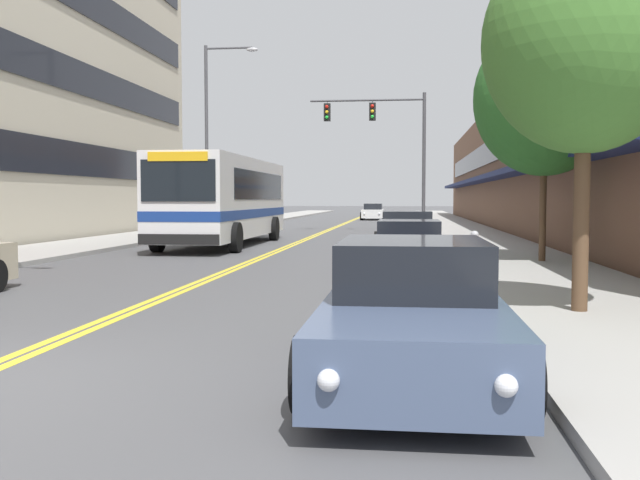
{
  "coord_description": "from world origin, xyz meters",
  "views": [
    {
      "loc": [
        4.3,
        -6.43,
        1.77
      ],
      "look_at": [
        0.22,
        27.28,
        -0.22
      ],
      "focal_mm": 40.0,
      "sensor_mm": 36.0,
      "label": 1
    }
  ],
  "objects_px": {
    "car_silver_parked_right_far": "(408,232)",
    "street_tree_right_near": "(585,42)",
    "street_lamp_left_far": "(213,124)",
    "traffic_signal_mast": "(387,134)",
    "fire_hydrant": "(474,248)",
    "car_slate_blue_parked_right_foreground": "(413,312)",
    "street_tree_right_mid": "(545,98)",
    "car_black_parked_left_mid": "(243,221)",
    "car_navy_parked_right_mid": "(409,245)",
    "car_white_moving_lead": "(373,212)",
    "city_bus": "(225,197)"
  },
  "relations": [
    {
      "from": "car_navy_parked_right_mid",
      "to": "traffic_signal_mast",
      "type": "bearing_deg",
      "value": 93.34
    },
    {
      "from": "city_bus",
      "to": "car_white_moving_lead",
      "type": "distance_m",
      "value": 32.95
    },
    {
      "from": "fire_hydrant",
      "to": "traffic_signal_mast",
      "type": "bearing_deg",
      "value": 97.62
    },
    {
      "from": "car_slate_blue_parked_right_foreground",
      "to": "street_tree_right_mid",
      "type": "height_order",
      "value": "street_tree_right_mid"
    },
    {
      "from": "traffic_signal_mast",
      "to": "street_lamp_left_far",
      "type": "bearing_deg",
      "value": -154.2
    },
    {
      "from": "city_bus",
      "to": "fire_hydrant",
      "type": "bearing_deg",
      "value": -46.67
    },
    {
      "from": "car_white_moving_lead",
      "to": "street_tree_right_mid",
      "type": "distance_m",
      "value": 40.71
    },
    {
      "from": "car_silver_parked_right_far",
      "to": "street_tree_right_near",
      "type": "height_order",
      "value": "street_tree_right_near"
    },
    {
      "from": "car_black_parked_left_mid",
      "to": "fire_hydrant",
      "type": "bearing_deg",
      "value": -62.23
    },
    {
      "from": "car_white_moving_lead",
      "to": "car_slate_blue_parked_right_foreground",
      "type": "bearing_deg",
      "value": -86.92
    },
    {
      "from": "street_lamp_left_far",
      "to": "street_tree_right_near",
      "type": "xyz_separation_m",
      "value": [
        11.77,
        -23.03,
        -1.37
      ]
    },
    {
      "from": "car_slate_blue_parked_right_foreground",
      "to": "street_tree_right_mid",
      "type": "relative_size",
      "value": 0.79
    },
    {
      "from": "car_navy_parked_right_mid",
      "to": "car_silver_parked_right_far",
      "type": "height_order",
      "value": "car_silver_parked_right_far"
    },
    {
      "from": "car_slate_blue_parked_right_foreground",
      "to": "street_lamp_left_far",
      "type": "bearing_deg",
      "value": 109.46
    },
    {
      "from": "car_black_parked_left_mid",
      "to": "fire_hydrant",
      "type": "distance_m",
      "value": 21.96
    },
    {
      "from": "car_silver_parked_right_far",
      "to": "street_tree_right_mid",
      "type": "relative_size",
      "value": 0.69
    },
    {
      "from": "fire_hydrant",
      "to": "street_lamp_left_far",
      "type": "bearing_deg",
      "value": 123.98
    },
    {
      "from": "car_black_parked_left_mid",
      "to": "street_lamp_left_far",
      "type": "relative_size",
      "value": 0.47
    },
    {
      "from": "car_slate_blue_parked_right_foreground",
      "to": "street_lamp_left_far",
      "type": "height_order",
      "value": "street_lamp_left_far"
    },
    {
      "from": "street_lamp_left_far",
      "to": "traffic_signal_mast",
      "type": "bearing_deg",
      "value": 25.8
    },
    {
      "from": "street_tree_right_near",
      "to": "fire_hydrant",
      "type": "xyz_separation_m",
      "value": [
        -0.87,
        6.84,
        -3.43
      ]
    },
    {
      "from": "car_slate_blue_parked_right_foreground",
      "to": "car_silver_parked_right_far",
      "type": "distance_m",
      "value": 17.45
    },
    {
      "from": "car_navy_parked_right_mid",
      "to": "street_tree_right_near",
      "type": "height_order",
      "value": "street_tree_right_near"
    },
    {
      "from": "car_black_parked_left_mid",
      "to": "street_lamp_left_far",
      "type": "bearing_deg",
      "value": -101.75
    },
    {
      "from": "street_lamp_left_far",
      "to": "car_slate_blue_parked_right_foreground",
      "type": "bearing_deg",
      "value": -70.54
    },
    {
      "from": "car_navy_parked_right_mid",
      "to": "traffic_signal_mast",
      "type": "relative_size",
      "value": 0.67
    },
    {
      "from": "car_navy_parked_right_mid",
      "to": "street_lamp_left_far",
      "type": "relative_size",
      "value": 0.53
    },
    {
      "from": "car_slate_blue_parked_right_foreground",
      "to": "car_white_moving_lead",
      "type": "height_order",
      "value": "car_slate_blue_parked_right_foreground"
    },
    {
      "from": "car_white_moving_lead",
      "to": "city_bus",
      "type": "bearing_deg",
      "value": -97.18
    },
    {
      "from": "car_silver_parked_right_far",
      "to": "fire_hydrant",
      "type": "distance_m",
      "value": 7.38
    },
    {
      "from": "car_black_parked_left_mid",
      "to": "car_navy_parked_right_mid",
      "type": "bearing_deg",
      "value": -64.95
    },
    {
      "from": "car_white_moving_lead",
      "to": "traffic_signal_mast",
      "type": "bearing_deg",
      "value": -85.56
    },
    {
      "from": "street_lamp_left_far",
      "to": "street_tree_right_mid",
      "type": "xyz_separation_m",
      "value": [
        12.8,
        -14.57,
        -1.02
      ]
    },
    {
      "from": "street_lamp_left_far",
      "to": "car_white_moving_lead",
      "type": "bearing_deg",
      "value": 75.59
    },
    {
      "from": "car_white_moving_lead",
      "to": "street_tree_right_mid",
      "type": "height_order",
      "value": "street_tree_right_mid"
    },
    {
      "from": "street_tree_right_near",
      "to": "traffic_signal_mast",
      "type": "bearing_deg",
      "value": 97.52
    },
    {
      "from": "traffic_signal_mast",
      "to": "street_tree_right_near",
      "type": "bearing_deg",
      "value": -82.48
    },
    {
      "from": "car_slate_blue_parked_right_foreground",
      "to": "car_white_moving_lead",
      "type": "relative_size",
      "value": 1.04
    },
    {
      "from": "car_slate_blue_parked_right_foreground",
      "to": "traffic_signal_mast",
      "type": "distance_m",
      "value": 30.76
    },
    {
      "from": "car_navy_parked_right_mid",
      "to": "car_silver_parked_right_far",
      "type": "distance_m",
      "value": 6.3
    },
    {
      "from": "traffic_signal_mast",
      "to": "car_white_moving_lead",
      "type": "bearing_deg",
      "value": 94.44
    },
    {
      "from": "street_tree_right_mid",
      "to": "street_tree_right_near",
      "type": "bearing_deg",
      "value": -96.9
    },
    {
      "from": "car_black_parked_left_mid",
      "to": "street_tree_right_near",
      "type": "xyz_separation_m",
      "value": [
        11.1,
        -26.28,
        3.43
      ]
    },
    {
      "from": "car_silver_parked_right_far",
      "to": "street_lamp_left_far",
      "type": "bearing_deg",
      "value": 136.05
    },
    {
      "from": "car_slate_blue_parked_right_foreground",
      "to": "car_white_moving_lead",
      "type": "bearing_deg",
      "value": 93.08
    },
    {
      "from": "city_bus",
      "to": "car_white_moving_lead",
      "type": "xyz_separation_m",
      "value": [
        4.12,
        32.67,
        -1.2
      ]
    },
    {
      "from": "car_slate_blue_parked_right_foreground",
      "to": "car_navy_parked_right_mid",
      "type": "height_order",
      "value": "car_slate_blue_parked_right_foreground"
    },
    {
      "from": "city_bus",
      "to": "street_tree_right_near",
      "type": "distance_m",
      "value": 18.52
    },
    {
      "from": "street_lamp_left_far",
      "to": "fire_hydrant",
      "type": "distance_m",
      "value": 20.1
    },
    {
      "from": "city_bus",
      "to": "car_slate_blue_parked_right_foreground",
      "type": "relative_size",
      "value": 2.28
    }
  ]
}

